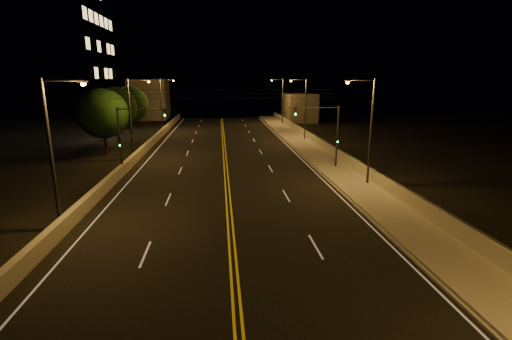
{
  "coord_description": "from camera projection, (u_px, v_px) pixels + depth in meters",
  "views": [
    {
      "loc": [
        -0.51,
        -7.55,
        8.82
      ],
      "look_at": [
        2.0,
        18.0,
        2.5
      ],
      "focal_mm": 26.0,
      "sensor_mm": 36.0,
      "label": 1
    }
  ],
  "objects": [
    {
      "name": "parapet_rail",
      "position": [
        383.0,
        175.0,
        29.64
      ],
      "size": [
        0.06,
        120.0,
        0.06
      ],
      "primitive_type": "cylinder",
      "rotation": [
        1.57,
        0.0,
        0.0
      ],
      "color": "black",
      "rests_on": "parapet_wall"
    },
    {
      "name": "streetlight_4",
      "position": [
        55.0,
        145.0,
        21.17
      ],
      "size": [
        2.55,
        0.28,
        8.89
      ],
      "color": "#2D2D33",
      "rests_on": "ground"
    },
    {
      "name": "curb",
      "position": [
        340.0,
        191.0,
        29.61
      ],
      "size": [
        0.14,
        120.0,
        0.15
      ],
      "primitive_type": "cube",
      "color": "#9F9885",
      "rests_on": "ground"
    },
    {
      "name": "distant_building_left",
      "position": [
        149.0,
        99.0,
        82.71
      ],
      "size": [
        8.0,
        8.0,
        8.79
      ],
      "primitive_type": "cube",
      "color": "slate",
      "rests_on": "ground"
    },
    {
      "name": "traffic_signal_right",
      "position": [
        328.0,
        130.0,
        36.22
      ],
      "size": [
        5.11,
        0.31,
        6.34
      ],
      "color": "#2D2D33",
      "rests_on": "ground"
    },
    {
      "name": "streetlight_6",
      "position": [
        163.0,
        102.0,
        62.03
      ],
      "size": [
        2.55,
        0.28,
        8.89
      ],
      "color": "#2D2D33",
      "rests_on": "ground"
    },
    {
      "name": "overhead_wires",
      "position": [
        224.0,
        94.0,
        36.19
      ],
      "size": [
        22.0,
        0.03,
        0.83
      ],
      "color": "black"
    },
    {
      "name": "sidewalk",
      "position": [
        362.0,
        190.0,
        29.77
      ],
      "size": [
        3.6,
        120.0,
        0.3
      ],
      "primitive_type": "cube",
      "color": "#9F9885",
      "rests_on": "ground"
    },
    {
      "name": "streetlight_5",
      "position": [
        133.0,
        114.0,
        40.33
      ],
      "size": [
        2.55,
        0.28,
        8.89
      ],
      "color": "#2D2D33",
      "rests_on": "ground"
    },
    {
      "name": "streetlight_1",
      "position": [
        368.0,
        125.0,
        30.11
      ],
      "size": [
        2.55,
        0.28,
        8.89
      ],
      "color": "#2D2D33",
      "rests_on": "ground"
    },
    {
      "name": "jersey_barrier",
      "position": [
        97.0,
        193.0,
        27.73
      ],
      "size": [
        0.45,
        120.0,
        0.98
      ],
      "primitive_type": "cube",
      "color": "#AEA891",
      "rests_on": "ground"
    },
    {
      "name": "distant_building_right",
      "position": [
        299.0,
        107.0,
        79.06
      ],
      "size": [
        6.0,
        10.0,
        5.81
      ],
      "primitive_type": "cube",
      "color": "slate",
      "rests_on": "ground"
    },
    {
      "name": "parapet_wall",
      "position": [
        383.0,
        182.0,
        29.77
      ],
      "size": [
        0.3,
        120.0,
        1.0
      ],
      "primitive_type": "cube",
      "color": "#AEA891",
      "rests_on": "sidewalk"
    },
    {
      "name": "tree_0",
      "position": [
        103.0,
        114.0,
        42.92
      ],
      "size": [
        5.77,
        5.77,
        7.82
      ],
      "color": "black",
      "rests_on": "ground"
    },
    {
      "name": "road",
      "position": [
        228.0,
        196.0,
        28.78
      ],
      "size": [
        18.0,
        120.0,
        0.02
      ],
      "primitive_type": "cube",
      "color": "black",
      "rests_on": "ground"
    },
    {
      "name": "tree_1",
      "position": [
        116.0,
        108.0,
        52.29
      ],
      "size": [
        5.72,
        5.72,
        7.75
      ],
      "color": "black",
      "rests_on": "ground"
    },
    {
      "name": "building_tower",
      "position": [
        15.0,
        32.0,
        54.1
      ],
      "size": [
        24.0,
        15.0,
        32.02
      ],
      "color": "slate",
      "rests_on": "ground"
    },
    {
      "name": "tree_2",
      "position": [
        130.0,
        104.0,
        59.42
      ],
      "size": [
        5.75,
        5.75,
        7.79
      ],
      "color": "black",
      "rests_on": "ground"
    },
    {
      "name": "streetlight_2",
      "position": [
        304.0,
        105.0,
        52.93
      ],
      "size": [
        2.55,
        0.28,
        8.89
      ],
      "color": "#2D2D33",
      "rests_on": "ground"
    },
    {
      "name": "lane_markings",
      "position": [
        228.0,
        196.0,
        28.7
      ],
      "size": [
        17.32,
        116.0,
        0.0
      ],
      "color": "silver",
      "rests_on": "road"
    },
    {
      "name": "streetlight_3",
      "position": [
        281.0,
        98.0,
        71.78
      ],
      "size": [
        2.55,
        0.28,
        8.89
      ],
      "color": "#2D2D33",
      "rests_on": "ground"
    },
    {
      "name": "traffic_signal_left",
      "position": [
        130.0,
        132.0,
        34.43
      ],
      "size": [
        5.11,
        0.31,
        6.34
      ],
      "color": "#2D2D33",
      "rests_on": "ground"
    }
  ]
}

